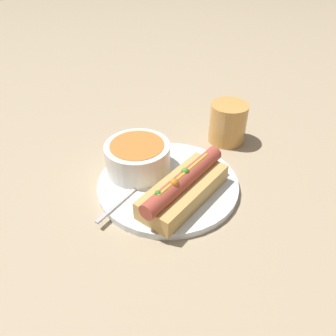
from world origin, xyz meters
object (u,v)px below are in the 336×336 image
object	(u,v)px
spoon	(147,177)
drinking_glass	(228,123)
hot_dog	(184,188)
soup_bowl	(138,156)

from	to	relation	value
spoon	drinking_glass	distance (m)	0.23
hot_dog	soup_bowl	world-z (taller)	hot_dog
hot_dog	spoon	size ratio (longest dim) A/B	1.18
soup_bowl	spoon	xyz separation A→B (m)	(0.01, -0.03, -0.03)
soup_bowl	spoon	size ratio (longest dim) A/B	0.76
drinking_glass	spoon	bearing A→B (deg)	-161.45
hot_dog	drinking_glass	bearing A→B (deg)	11.01
hot_dog	soup_bowl	xyz separation A→B (m)	(-0.04, 0.11, 0.01)
spoon	drinking_glass	bearing A→B (deg)	-13.96
hot_dog	soup_bowl	distance (m)	0.12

